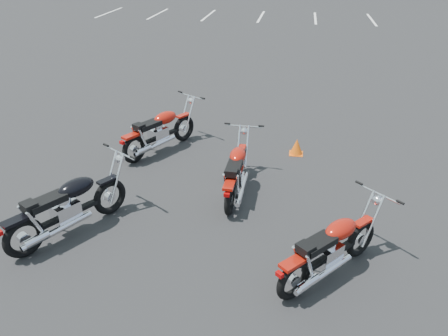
% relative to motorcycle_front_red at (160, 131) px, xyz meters
% --- Properties ---
extents(ground, '(120.00, 120.00, 0.00)m').
position_rel_motorcycle_front_red_xyz_m(ground, '(1.43, -2.34, -0.45)').
color(ground, black).
rests_on(ground, ground).
extents(motorcycle_front_red, '(1.37, 1.92, 0.99)m').
position_rel_motorcycle_front_red_xyz_m(motorcycle_front_red, '(0.00, 0.00, 0.00)').
color(motorcycle_front_red, black).
rests_on(motorcycle_front_red, ground).
extents(motorcycle_second_black, '(1.45, 1.97, 1.03)m').
position_rel_motorcycle_front_red_xyz_m(motorcycle_second_black, '(-0.48, -2.98, 0.02)').
color(motorcycle_second_black, black).
rests_on(motorcycle_second_black, ground).
extents(motorcycle_third_red, '(0.74, 1.91, 0.93)m').
position_rel_motorcycle_front_red_xyz_m(motorcycle_third_red, '(1.79, -1.41, -0.03)').
color(motorcycle_third_red, black).
rests_on(motorcycle_third_red, ground).
extents(motorcycle_rear_red, '(1.57, 1.68, 0.95)m').
position_rel_motorcycle_front_red_xyz_m(motorcycle_rear_red, '(3.28, -3.29, -0.02)').
color(motorcycle_rear_red, black).
rests_on(motorcycle_rear_red, ground).
extents(training_cone_near, '(0.28, 0.28, 0.33)m').
position_rel_motorcycle_front_red_xyz_m(training_cone_near, '(2.79, 0.34, -0.29)').
color(training_cone_near, '#F05B0C').
rests_on(training_cone_near, ground).
extents(parking_line_stripes, '(15.12, 4.00, 0.01)m').
position_rel_motorcycle_front_red_xyz_m(parking_line_stripes, '(-1.07, 17.66, -0.45)').
color(parking_line_stripes, silver).
rests_on(parking_line_stripes, ground).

